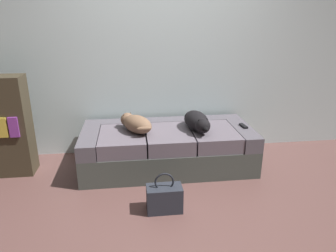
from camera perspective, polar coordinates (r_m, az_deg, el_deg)
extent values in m
plane|color=brown|center=(2.90, 2.40, -15.93)|extent=(10.00, 10.00, 0.00)
cube|color=silver|center=(3.91, -1.15, 15.38)|extent=(6.40, 0.10, 2.80)
cube|color=#454C46|center=(3.68, -0.10, -5.11)|extent=(1.94, 0.89, 0.30)
cube|color=#57525B|center=(3.59, -14.01, -2.30)|extent=(0.20, 0.89, 0.16)
cube|color=#57525B|center=(3.78, 13.08, -1.09)|extent=(0.20, 0.89, 0.16)
cube|color=#57525B|center=(3.91, -0.73, 0.10)|extent=(1.54, 0.20, 0.16)
cube|color=slate|center=(3.47, -8.34, -2.69)|extent=(0.50, 0.68, 0.16)
cube|color=slate|center=(3.49, 0.10, -2.32)|extent=(0.50, 0.68, 0.16)
cube|color=slate|center=(3.59, 8.25, -1.92)|extent=(0.50, 0.68, 0.16)
ellipsoid|color=#805F46|center=(3.43, -5.61, 0.34)|extent=(0.42, 0.47, 0.19)
sphere|color=#805F46|center=(3.59, -7.43, 1.19)|extent=(0.15, 0.15, 0.15)
ellipsoid|color=#4C392A|center=(3.65, -8.03, 1.31)|extent=(0.10, 0.11, 0.05)
cone|color=#4C392A|center=(3.55, -8.04, 1.93)|extent=(0.04, 0.04, 0.04)
cone|color=#4C392A|center=(3.59, -6.91, 2.21)|extent=(0.04, 0.04, 0.04)
ellipsoid|color=#805F46|center=(3.26, -4.38, -0.49)|extent=(0.16, 0.06, 0.04)
ellipsoid|color=black|center=(3.54, 5.17, 1.03)|extent=(0.30, 0.47, 0.20)
sphere|color=black|center=(3.35, 6.36, 0.02)|extent=(0.16, 0.16, 0.16)
ellipsoid|color=black|center=(3.29, 6.81, -0.55)|extent=(0.07, 0.10, 0.06)
cone|color=black|center=(3.35, 7.12, 1.08)|extent=(0.04, 0.04, 0.05)
cone|color=black|center=(3.32, 5.67, 0.96)|extent=(0.04, 0.04, 0.05)
ellipsoid|color=black|center=(3.73, 4.88, 2.17)|extent=(0.18, 0.11, 0.05)
cube|color=black|center=(3.72, 13.61, 0.02)|extent=(0.06, 0.15, 0.02)
cube|color=#292D37|center=(2.90, -0.66, -13.12)|extent=(0.32, 0.18, 0.24)
torus|color=black|center=(2.81, -0.68, -10.19)|extent=(0.18, 0.02, 0.18)
cube|color=#3D3424|center=(3.81, -27.96, -0.11)|extent=(0.56, 0.28, 1.10)
cube|color=gold|center=(3.65, -28.03, -0.29)|extent=(0.09, 0.02, 0.21)
cube|color=purple|center=(3.61, -26.37, -0.21)|extent=(0.09, 0.02, 0.22)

